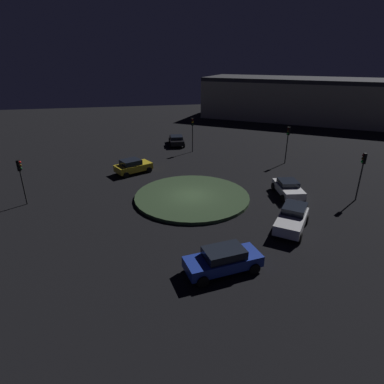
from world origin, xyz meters
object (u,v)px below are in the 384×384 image
(traffic_light_east, at_px, (192,128))
(store_building, at_px, (304,99))
(traffic_light_southeast, at_px, (288,138))
(traffic_light_north, at_px, (21,173))
(car_white, at_px, (288,188))
(car_blue, at_px, (223,260))
(car_black, at_px, (177,140))
(traffic_light_south, at_px, (362,167))
(car_yellow, at_px, (133,166))
(car_silver, at_px, (292,218))

(traffic_light_east, relative_size, store_building, 0.11)
(traffic_light_east, height_order, traffic_light_southeast, traffic_light_east)
(traffic_light_north, distance_m, traffic_light_southeast, 27.47)
(car_white, relative_size, store_building, 0.10)
(traffic_light_southeast, bearing_deg, car_blue, 23.56)
(traffic_light_southeast, relative_size, store_building, 0.11)
(car_blue, xyz_separation_m, store_building, (43.68, -29.13, 3.10))
(store_building, bearing_deg, car_black, 62.72)
(traffic_light_north, bearing_deg, traffic_light_south, -3.40)
(car_black, xyz_separation_m, car_white, (-19.65, -7.15, 0.02))
(car_yellow, bearing_deg, traffic_light_north, -172.19)
(car_silver, relative_size, traffic_light_north, 1.10)
(car_white, xyz_separation_m, traffic_light_north, (2.69, 22.69, 2.05))
(car_black, bearing_deg, car_blue, -179.38)
(car_black, relative_size, car_blue, 0.94)
(traffic_light_north, bearing_deg, car_white, -0.52)
(car_white, xyz_separation_m, traffic_light_southeast, (8.83, -4.09, 2.29))
(traffic_light_east, xyz_separation_m, traffic_light_south, (-17.85, -11.04, -0.07))
(traffic_light_southeast, bearing_deg, car_yellow, -31.28)
(car_yellow, relative_size, traffic_light_south, 0.99)
(car_black, relative_size, traffic_light_north, 1.12)
(traffic_light_east, bearing_deg, car_black, -147.09)
(car_blue, distance_m, store_building, 52.60)
(car_silver, relative_size, traffic_light_southeast, 1.01)
(traffic_light_north, height_order, store_building, store_building)
(traffic_light_south, bearing_deg, car_silver, 37.03)
(traffic_light_south, bearing_deg, car_white, -8.06)
(car_silver, xyz_separation_m, car_white, (5.63, -2.54, -0.08))
(car_white, height_order, traffic_light_north, traffic_light_north)
(car_blue, bearing_deg, traffic_light_south, -161.71)
(car_silver, bearing_deg, traffic_light_north, -74.39)
(car_blue, relative_size, traffic_light_southeast, 1.10)
(car_black, height_order, traffic_light_southeast, traffic_light_southeast)
(car_blue, relative_size, store_building, 0.12)
(car_yellow, relative_size, traffic_light_east, 0.97)
(store_building, bearing_deg, car_white, 94.14)
(car_black, bearing_deg, car_silver, -165.66)
(car_white, relative_size, traffic_light_east, 0.93)
(traffic_light_south, distance_m, store_building, 39.19)
(car_white, relative_size, traffic_light_southeast, 0.95)
(traffic_light_southeast, bearing_deg, traffic_light_east, -66.66)
(car_blue, height_order, traffic_light_south, traffic_light_south)
(car_black, height_order, car_white, car_white)
(car_black, xyz_separation_m, traffic_light_east, (-3.88, -1.52, 2.38))
(traffic_light_southeast, bearing_deg, store_building, -153.67)
(car_silver, height_order, store_building, store_building)
(car_blue, distance_m, traffic_light_north, 18.53)
(car_yellow, xyz_separation_m, car_white, (-8.87, -13.56, -0.04))
(car_black, bearing_deg, traffic_light_east, -154.59)
(car_yellow, xyz_separation_m, car_black, (10.78, -6.40, -0.07))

